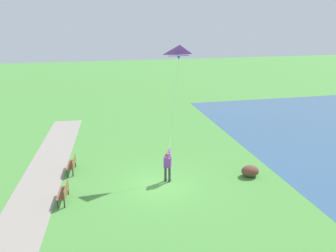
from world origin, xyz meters
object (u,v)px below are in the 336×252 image
object	(u,v)px
park_bench_near_walkway	(72,164)
lakeside_shrub	(250,171)
person_kite_flyer	(168,164)
flying_kite	(179,53)
park_bench_far_walkway	(64,192)

from	to	relation	value
park_bench_near_walkway	lakeside_shrub	xyz separation A→B (m)	(-10.25, 2.99, -0.18)
person_kite_flyer	park_bench_near_walkway	xyz separation A→B (m)	(5.36, -2.51, -0.54)
person_kite_flyer	lakeside_shrub	world-z (taller)	person_kite_flyer
person_kite_flyer	lakeside_shrub	size ratio (longest dim) A/B	1.74
person_kite_flyer	lakeside_shrub	distance (m)	4.97
flying_kite	park_bench_near_walkway	world-z (taller)	flying_kite
park_bench_near_walkway	park_bench_far_walkway	distance (m)	3.50
park_bench_near_walkway	lakeside_shrub	distance (m)	10.68
park_bench_far_walkway	flying_kite	bearing A→B (deg)	-156.88
person_kite_flyer	lakeside_shrub	xyz separation A→B (m)	(-4.89, 0.48, -0.72)
park_bench_near_walkway	lakeside_shrub	world-z (taller)	park_bench_near_walkway
park_bench_near_walkway	park_bench_far_walkway	bearing A→B (deg)	85.68
park_bench_near_walkway	lakeside_shrub	bearing A→B (deg)	163.72
person_kite_flyer	flying_kite	size ratio (longest dim) A/B	0.32
person_kite_flyer	park_bench_near_walkway	bearing A→B (deg)	-25.11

